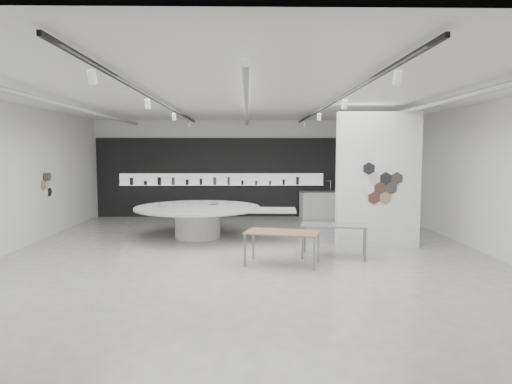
{
  "coord_description": "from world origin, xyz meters",
  "views": [
    {
      "loc": [
        0.02,
        -11.07,
        2.54
      ],
      "look_at": [
        0.25,
        1.2,
        1.47
      ],
      "focal_mm": 32.0,
      "sensor_mm": 36.0,
      "label": 1
    }
  ],
  "objects_px": {
    "sample_table_stone": "(334,227)",
    "kitchen_counter": "(323,204)",
    "display_island": "(200,217)",
    "partition_column": "(378,180)",
    "sample_table_wood": "(282,234)"
  },
  "relations": [
    {
      "from": "sample_table_stone",
      "to": "kitchen_counter",
      "type": "height_order",
      "value": "kitchen_counter"
    },
    {
      "from": "display_island",
      "to": "sample_table_stone",
      "type": "height_order",
      "value": "display_island"
    },
    {
      "from": "partition_column",
      "to": "sample_table_wood",
      "type": "xyz_separation_m",
      "value": [
        -2.7,
        -1.95,
        -1.09
      ]
    },
    {
      "from": "sample_table_wood",
      "to": "sample_table_stone",
      "type": "distance_m",
      "value": 1.54
    },
    {
      "from": "sample_table_wood",
      "to": "kitchen_counter",
      "type": "relative_size",
      "value": 0.94
    },
    {
      "from": "partition_column",
      "to": "display_island",
      "type": "xyz_separation_m",
      "value": [
        -4.89,
        1.35,
        -1.19
      ]
    },
    {
      "from": "partition_column",
      "to": "kitchen_counter",
      "type": "relative_size",
      "value": 1.9
    },
    {
      "from": "sample_table_wood",
      "to": "sample_table_stone",
      "type": "xyz_separation_m",
      "value": [
        1.32,
        0.79,
        0.02
      ]
    },
    {
      "from": "display_island",
      "to": "sample_table_wood",
      "type": "distance_m",
      "value": 3.96
    },
    {
      "from": "partition_column",
      "to": "sample_table_wood",
      "type": "distance_m",
      "value": 3.5
    },
    {
      "from": "sample_table_stone",
      "to": "sample_table_wood",
      "type": "bearing_deg",
      "value": -149.25
    },
    {
      "from": "sample_table_wood",
      "to": "kitchen_counter",
      "type": "xyz_separation_m",
      "value": [
        2.18,
        7.48,
        -0.19
      ]
    },
    {
      "from": "sample_table_stone",
      "to": "kitchen_counter",
      "type": "distance_m",
      "value": 6.75
    },
    {
      "from": "partition_column",
      "to": "display_island",
      "type": "distance_m",
      "value": 5.21
    },
    {
      "from": "sample_table_stone",
      "to": "kitchen_counter",
      "type": "relative_size",
      "value": 0.89
    }
  ]
}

